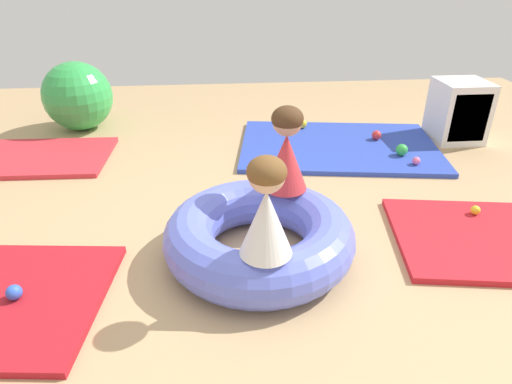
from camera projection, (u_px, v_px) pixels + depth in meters
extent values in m
plane|color=tan|center=(245.00, 255.00, 2.62)|extent=(8.00, 8.00, 0.00)
cube|color=red|center=(27.00, 158.00, 3.84)|extent=(1.40, 0.85, 0.04)
cube|color=red|center=(486.00, 239.00, 2.74)|extent=(1.23, 1.04, 0.04)
cube|color=#2D47B7|center=(338.00, 146.00, 4.07)|extent=(1.91, 1.42, 0.04)
torus|color=#6070E5|center=(259.00, 236.00, 2.54)|extent=(1.09, 1.09, 0.29)
cone|color=white|center=(266.00, 223.00, 2.08)|extent=(0.28, 0.28, 0.34)
sphere|color=#DBAD89|center=(267.00, 175.00, 1.96)|extent=(0.17, 0.17, 0.17)
ellipsoid|color=brown|center=(267.00, 172.00, 1.95)|extent=(0.18, 0.18, 0.14)
cone|color=red|center=(286.00, 162.00, 2.68)|extent=(0.37, 0.37, 0.35)
sphere|color=tan|center=(287.00, 121.00, 2.56)|extent=(0.17, 0.17, 0.17)
ellipsoid|color=#472D19|center=(287.00, 119.00, 2.55)|extent=(0.19, 0.19, 0.15)
sphere|color=yellow|center=(475.00, 210.00, 2.95)|extent=(0.06, 0.06, 0.06)
sphere|color=green|center=(402.00, 150.00, 3.81)|extent=(0.10, 0.10, 0.10)
sphere|color=pink|center=(416.00, 161.00, 3.65)|extent=(0.07, 0.07, 0.07)
sphere|color=blue|center=(14.00, 292.00, 2.21)|extent=(0.08, 0.08, 0.08)
sphere|color=red|center=(376.00, 135.00, 4.14)|extent=(0.09, 0.09, 0.09)
sphere|color=yellow|center=(302.00, 124.00, 4.42)|extent=(0.09, 0.09, 0.09)
sphere|color=green|center=(78.00, 96.00, 4.39)|extent=(0.67, 0.67, 0.67)
cube|color=white|center=(458.00, 111.00, 4.16)|extent=(0.44, 0.44, 0.56)
cube|color=#2D2D33|center=(465.00, 115.00, 4.05)|extent=(0.34, 0.20, 0.44)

